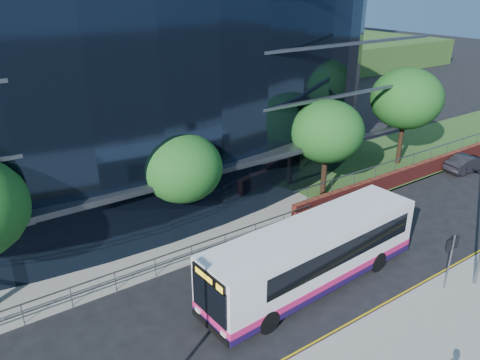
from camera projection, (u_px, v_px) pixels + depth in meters
ground at (350, 308)px, 20.55m from camera, size 200.00×200.00×0.00m
kerb at (368, 319)px, 19.76m from camera, size 80.00×0.25×0.16m
yellow_line_outer at (364, 318)px, 19.94m from camera, size 80.00×0.08×0.01m
yellow_line_inner at (361, 316)px, 20.05m from camera, size 80.00×0.08×0.01m
far_forecourt at (124, 241)px, 25.67m from camera, size 50.00×8.00×0.10m
grass_verge at (446, 141)px, 41.39m from camera, size 36.00×8.00×0.12m
glass_office at (84, 66)px, 30.99m from camera, size 44.00×23.10×16.00m
retaining_wall at (460, 157)px, 36.29m from camera, size 34.00×0.40×2.11m
guard_railings at (115, 277)px, 21.31m from camera, size 24.00×0.05×1.10m
street_sign at (451, 251)px, 20.86m from camera, size 0.85×0.09×2.80m
tree_far_b at (182, 168)px, 24.47m from camera, size 4.29×4.29×6.05m
tree_far_c at (327, 131)px, 29.20m from camera, size 4.62×4.62×6.51m
tree_far_d at (407, 99)px, 34.41m from camera, size 5.28×5.28×7.44m
tree_dist_e at (253, 51)px, 61.48m from camera, size 4.62×4.62×6.51m
tree_dist_f at (330, 43)px, 71.50m from camera, size 4.29×4.29×6.05m
city_bus at (315, 253)px, 21.57m from camera, size 11.73×3.29×3.14m
parked_car at (468, 163)px, 34.93m from camera, size 3.99×1.73×1.28m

